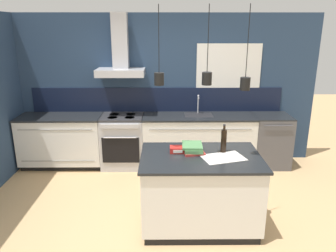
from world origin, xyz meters
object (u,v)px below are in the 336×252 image
at_px(oven_range, 123,141).
at_px(red_supply_box, 178,149).
at_px(dishwasher, 270,140).
at_px(bottle_on_island, 224,141).
at_px(book_stack, 193,148).

xyz_separation_m(oven_range, red_supply_box, (0.89, -1.70, 0.49)).
relative_size(oven_range, dishwasher, 1.00).
bearing_deg(bottle_on_island, book_stack, 176.48).
bearing_deg(dishwasher, book_stack, -131.88).
bearing_deg(book_stack, dishwasher, 48.12).
height_order(oven_range, red_supply_box, red_supply_box).
distance_m(oven_range, red_supply_box, 1.98).
relative_size(oven_range, red_supply_box, 4.90).
relative_size(dishwasher, red_supply_box, 4.90).
bearing_deg(bottle_on_island, oven_range, 130.24).
bearing_deg(dishwasher, oven_range, -179.91).
height_order(book_stack, red_supply_box, book_stack).
relative_size(dishwasher, bottle_on_island, 2.59).
bearing_deg(oven_range, bottle_on_island, -49.76).
bearing_deg(dishwasher, red_supply_box, -134.87).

